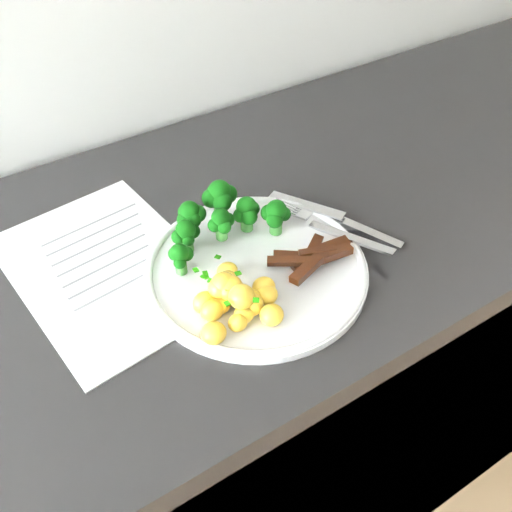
{
  "coord_description": "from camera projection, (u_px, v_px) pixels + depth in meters",
  "views": [
    {
      "loc": [
        -0.23,
        1.17,
        1.39
      ],
      "look_at": [
        0.04,
        1.59,
        0.9
      ],
      "focal_mm": 39.35,
      "sensor_mm": 36.0,
      "label": 1
    }
  ],
  "objects": [
    {
      "name": "plate",
      "position": [
        256.0,
        268.0,
        0.72
      ],
      "size": [
        0.29,
        0.29,
        0.02
      ],
      "color": "white",
      "rests_on": "counter"
    },
    {
      "name": "counter",
      "position": [
        254.0,
        392.0,
        1.1
      ],
      "size": [
        2.33,
        0.58,
        0.87
      ],
      "color": "black",
      "rests_on": "ground"
    },
    {
      "name": "recipe_paper",
      "position": [
        108.0,
        267.0,
        0.73
      ],
      "size": [
        0.25,
        0.33,
        0.0
      ],
      "color": "white",
      "rests_on": "counter"
    },
    {
      "name": "potatoes",
      "position": [
        235.0,
        298.0,
        0.66
      ],
      "size": [
        0.11,
        0.12,
        0.05
      ],
      "color": "gold",
      "rests_on": "plate"
    },
    {
      "name": "beef_strips",
      "position": [
        313.0,
        256.0,
        0.72
      ],
      "size": [
        0.12,
        0.07,
        0.03
      ],
      "color": "black",
      "rests_on": "plate"
    },
    {
      "name": "broccoli",
      "position": [
        221.0,
        216.0,
        0.73
      ],
      "size": [
        0.17,
        0.1,
        0.07
      ],
      "color": "#2E6925",
      "rests_on": "plate"
    },
    {
      "name": "fork",
      "position": [
        334.0,
        230.0,
        0.76
      ],
      "size": [
        0.08,
        0.18,
        0.02
      ],
      "color": "#BDBDC1",
      "rests_on": "plate"
    },
    {
      "name": "knife",
      "position": [
        351.0,
        225.0,
        0.78
      ],
      "size": [
        0.1,
        0.19,
        0.02
      ],
      "color": "#BDBDC1",
      "rests_on": "plate"
    }
  ]
}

